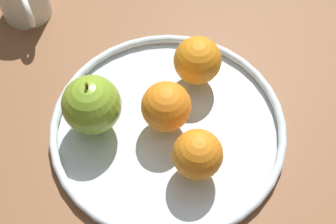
{
  "coord_description": "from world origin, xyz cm",
  "views": [
    {
      "loc": [
        31.33,
        -12.94,
        58.59
      ],
      "look_at": [
        0.0,
        0.0,
        4.8
      ],
      "focal_mm": 49.36,
      "sensor_mm": 36.0,
      "label": 1
    }
  ],
  "objects_px": {
    "fruit_bowl": "(168,126)",
    "orange_center": "(198,61)",
    "apple": "(92,105)",
    "orange_front_left": "(198,154)",
    "orange_front_right": "(164,107)"
  },
  "relations": [
    {
      "from": "orange_front_left",
      "to": "fruit_bowl",
      "type": "bearing_deg",
      "value": -172.65
    },
    {
      "from": "apple",
      "to": "orange_front_left",
      "type": "height_order",
      "value": "apple"
    },
    {
      "from": "fruit_bowl",
      "to": "orange_center",
      "type": "xyz_separation_m",
      "value": [
        -0.06,
        0.07,
        0.04
      ]
    },
    {
      "from": "apple",
      "to": "orange_front_right",
      "type": "distance_m",
      "value": 0.1
    },
    {
      "from": "fruit_bowl",
      "to": "apple",
      "type": "xyz_separation_m",
      "value": [
        -0.04,
        -0.09,
        0.05
      ]
    },
    {
      "from": "fruit_bowl",
      "to": "orange_front_left",
      "type": "distance_m",
      "value": 0.09
    },
    {
      "from": "fruit_bowl",
      "to": "orange_front_right",
      "type": "relative_size",
      "value": 4.86
    },
    {
      "from": "orange_front_right",
      "to": "orange_center",
      "type": "bearing_deg",
      "value": 126.84
    },
    {
      "from": "orange_front_left",
      "to": "orange_front_right",
      "type": "bearing_deg",
      "value": -171.4
    },
    {
      "from": "apple",
      "to": "orange_front_left",
      "type": "distance_m",
      "value": 0.16
    },
    {
      "from": "fruit_bowl",
      "to": "orange_front_left",
      "type": "height_order",
      "value": "orange_front_left"
    },
    {
      "from": "orange_front_left",
      "to": "orange_center",
      "type": "height_order",
      "value": "orange_center"
    },
    {
      "from": "apple",
      "to": "orange_front_left",
      "type": "bearing_deg",
      "value": 40.9
    },
    {
      "from": "fruit_bowl",
      "to": "orange_front_left",
      "type": "relative_size",
      "value": 5.1
    },
    {
      "from": "apple",
      "to": "orange_center",
      "type": "height_order",
      "value": "apple"
    }
  ]
}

